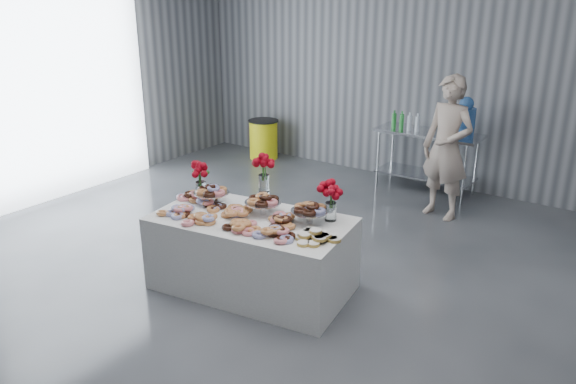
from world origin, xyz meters
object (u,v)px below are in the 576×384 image
object	(u,v)px
display_table	(252,254)
trash_barrel	(264,139)
prep_table	(427,150)
water_jug	(465,119)
person	(447,148)

from	to	relation	value
display_table	trash_barrel	distance (m)	4.59
prep_table	water_jug	distance (m)	0.73
trash_barrel	water_jug	bearing A→B (deg)	0.00
prep_table	trash_barrel	bearing A→B (deg)	-180.00
water_jug	person	world-z (taller)	person
display_table	person	distance (m)	3.09
prep_table	person	size ratio (longest dim) A/B	0.81
water_jug	person	distance (m)	0.82
prep_table	person	xyz separation A→B (m)	(0.56, -0.78, 0.30)
person	trash_barrel	xyz separation A→B (m)	(-3.55, 0.78, -0.58)
prep_table	trash_barrel	distance (m)	3.00
person	prep_table	bearing A→B (deg)	138.78
display_table	person	world-z (taller)	person
prep_table	display_table	bearing A→B (deg)	-94.41
display_table	prep_table	size ratio (longest dim) A/B	1.27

